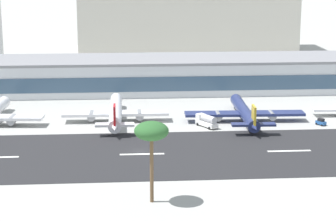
{
  "coord_description": "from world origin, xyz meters",
  "views": [
    {
      "loc": [
        -4.43,
        -169.11,
        52.17
      ],
      "look_at": [
        9.98,
        28.97,
        4.36
      ],
      "focal_mm": 68.97,
      "sensor_mm": 36.0,
      "label": 1
    }
  ],
  "objects_px": {
    "airliner_red_tail_gate_1": "(115,113)",
    "service_fuel_truck_0": "(207,121)",
    "service_baggage_tug_1": "(321,122)",
    "palm_tree_1": "(151,133)",
    "distant_hotel_block": "(187,13)",
    "terminal_building": "(167,74)",
    "airliner_gold_tail_gate_2": "(245,113)"
  },
  "relations": [
    {
      "from": "airliner_red_tail_gate_1",
      "to": "service_fuel_truck_0",
      "type": "xyz_separation_m",
      "value": [
        28.42,
        -8.25,
        -0.97
      ]
    },
    {
      "from": "service_baggage_tug_1",
      "to": "palm_tree_1",
      "type": "height_order",
      "value": "palm_tree_1"
    },
    {
      "from": "distant_hotel_block",
      "to": "service_fuel_truck_0",
      "type": "bearing_deg",
      "value": -93.63
    },
    {
      "from": "distant_hotel_block",
      "to": "airliner_red_tail_gate_1",
      "type": "bearing_deg",
      "value": -103.75
    },
    {
      "from": "airliner_red_tail_gate_1",
      "to": "palm_tree_1",
      "type": "height_order",
      "value": "palm_tree_1"
    },
    {
      "from": "terminal_building",
      "to": "palm_tree_1",
      "type": "height_order",
      "value": "palm_tree_1"
    },
    {
      "from": "airliner_gold_tail_gate_2",
      "to": "palm_tree_1",
      "type": "distance_m",
      "value": 75.81
    },
    {
      "from": "terminal_building",
      "to": "service_fuel_truck_0",
      "type": "height_order",
      "value": "terminal_building"
    },
    {
      "from": "distant_hotel_block",
      "to": "service_baggage_tug_1",
      "type": "height_order",
      "value": "distant_hotel_block"
    },
    {
      "from": "airliner_gold_tail_gate_2",
      "to": "service_fuel_truck_0",
      "type": "bearing_deg",
      "value": 113.87
    },
    {
      "from": "terminal_building",
      "to": "palm_tree_1",
      "type": "bearing_deg",
      "value": -95.73
    },
    {
      "from": "distant_hotel_block",
      "to": "service_fuel_truck_0",
      "type": "height_order",
      "value": "distant_hotel_block"
    },
    {
      "from": "terminal_building",
      "to": "distant_hotel_block",
      "type": "relative_size",
      "value": 1.34
    },
    {
      "from": "service_baggage_tug_1",
      "to": "palm_tree_1",
      "type": "relative_size",
      "value": 0.2
    },
    {
      "from": "service_fuel_truck_0",
      "to": "terminal_building",
      "type": "bearing_deg",
      "value": -22.44
    },
    {
      "from": "distant_hotel_block",
      "to": "service_fuel_truck_0",
      "type": "distance_m",
      "value": 169.34
    },
    {
      "from": "distant_hotel_block",
      "to": "palm_tree_1",
      "type": "bearing_deg",
      "value": -97.64
    },
    {
      "from": "terminal_building",
      "to": "service_fuel_truck_0",
      "type": "relative_size",
      "value": 18.58
    },
    {
      "from": "service_fuel_truck_0",
      "to": "palm_tree_1",
      "type": "xyz_separation_m",
      "value": [
        -20.11,
        -61.6,
        13.61
      ]
    },
    {
      "from": "airliner_red_tail_gate_1",
      "to": "terminal_building",
      "type": "bearing_deg",
      "value": -22.24
    },
    {
      "from": "service_fuel_truck_0",
      "to": "airliner_red_tail_gate_1",
      "type": "bearing_deg",
      "value": 43.14
    },
    {
      "from": "distant_hotel_block",
      "to": "airliner_red_tail_gate_1",
      "type": "height_order",
      "value": "distant_hotel_block"
    },
    {
      "from": "airliner_gold_tail_gate_2",
      "to": "palm_tree_1",
      "type": "relative_size",
      "value": 2.39
    },
    {
      "from": "airliner_red_tail_gate_1",
      "to": "airliner_gold_tail_gate_2",
      "type": "bearing_deg",
      "value": -93.65
    },
    {
      "from": "airliner_red_tail_gate_1",
      "to": "airliner_gold_tail_gate_2",
      "type": "relative_size",
      "value": 1.04
    },
    {
      "from": "terminal_building",
      "to": "service_baggage_tug_1",
      "type": "bearing_deg",
      "value": -52.05
    },
    {
      "from": "terminal_building",
      "to": "service_fuel_truck_0",
      "type": "bearing_deg",
      "value": -81.76
    },
    {
      "from": "airliner_red_tail_gate_1",
      "to": "airliner_gold_tail_gate_2",
      "type": "height_order",
      "value": "airliner_red_tail_gate_1"
    },
    {
      "from": "airliner_gold_tail_gate_2",
      "to": "service_baggage_tug_1",
      "type": "distance_m",
      "value": 23.98
    },
    {
      "from": "terminal_building",
      "to": "airliner_gold_tail_gate_2",
      "type": "distance_m",
      "value": 55.81
    },
    {
      "from": "airliner_red_tail_gate_1",
      "to": "airliner_gold_tail_gate_2",
      "type": "distance_m",
      "value": 41.62
    },
    {
      "from": "terminal_building",
      "to": "airliner_red_tail_gate_1",
      "type": "height_order",
      "value": "terminal_building"
    }
  ]
}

